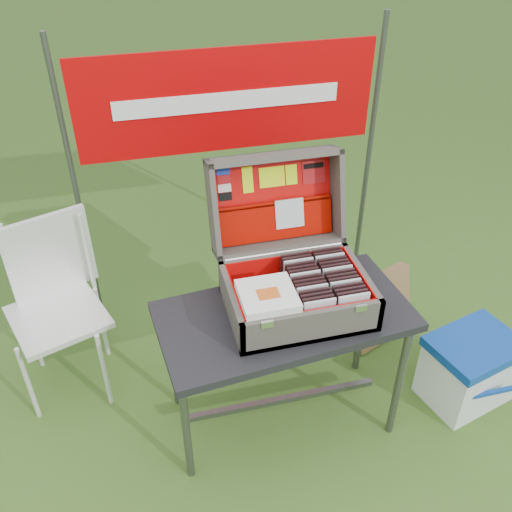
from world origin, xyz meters
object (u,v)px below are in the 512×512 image
object	(u,v)px
table	(283,368)
cardboard_box	(382,308)
cooler	(469,369)
suitcase	(295,251)
chair	(58,319)

from	to	relation	value
table	cardboard_box	world-z (taller)	table
cooler	suitcase	bearing A→B (deg)	154.59
cooler	cardboard_box	bearing A→B (deg)	100.45
suitcase	cardboard_box	distance (m)	1.08
cardboard_box	chair	bearing A→B (deg)	156.31
cardboard_box	cooler	bearing A→B (deg)	-86.53
table	chair	size ratio (longest dim) A/B	1.19
table	chair	world-z (taller)	chair
chair	cardboard_box	distance (m)	1.77
cooler	cardboard_box	xyz separation A→B (m)	(-0.25, 0.53, 0.02)
cooler	table	bearing A→B (deg)	159.10
suitcase	cooler	distance (m)	1.22
table	cardboard_box	bearing A→B (deg)	24.91
cooler	chair	distance (m)	2.11
suitcase	cardboard_box	bearing A→B (deg)	28.26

